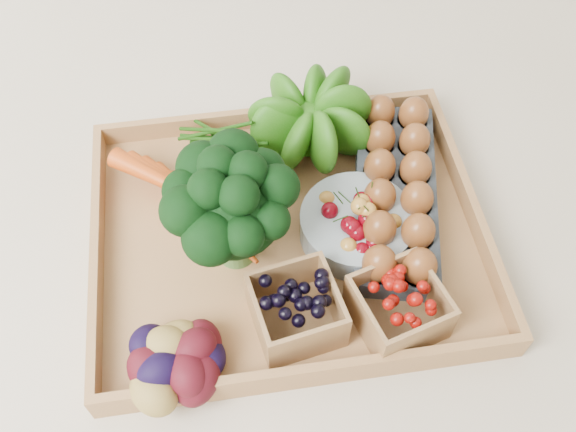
{
  "coord_description": "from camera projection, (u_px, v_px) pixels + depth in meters",
  "views": [
    {
      "loc": [
        -0.08,
        -0.51,
        0.79
      ],
      "look_at": [
        0.0,
        0.0,
        0.06
      ],
      "focal_mm": 40.0,
      "sensor_mm": 36.0,
      "label": 1
    }
  ],
  "objects": [
    {
      "name": "tray",
      "position": [
        288.0,
        237.0,
        0.93
      ],
      "size": [
        0.55,
        0.45,
        0.01
      ],
      "primitive_type": "cube",
      "color": "#AB7A47",
      "rests_on": "ground"
    },
    {
      "name": "egg_carton",
      "position": [
        395.0,
        196.0,
        0.94
      ],
      "size": [
        0.19,
        0.35,
        0.04
      ],
      "primitive_type": "cube",
      "rotation": [
        0.0,
        0.0,
        -0.23
      ],
      "color": "#3D444E",
      "rests_on": "tray"
    },
    {
      "name": "ground",
      "position": [
        288.0,
        240.0,
        0.94
      ],
      "size": [
        4.0,
        4.0,
        0.0
      ],
      "primitive_type": "plane",
      "color": "beige",
      "rests_on": "ground"
    },
    {
      "name": "punnet_blackberry",
      "position": [
        296.0,
        310.0,
        0.82
      ],
      "size": [
        0.12,
        0.12,
        0.07
      ],
      "primitive_type": "cube",
      "rotation": [
        0.0,
        0.0,
        0.17
      ],
      "color": "black",
      "rests_on": "tray"
    },
    {
      "name": "punnet_raspberry",
      "position": [
        398.0,
        307.0,
        0.82
      ],
      "size": [
        0.13,
        0.13,
        0.07
      ],
      "primitive_type": "cube",
      "rotation": [
        0.0,
        0.0,
        0.28
      ],
      "color": "#740905",
      "rests_on": "tray"
    },
    {
      "name": "potatoes",
      "position": [
        177.0,
        358.0,
        0.77
      ],
      "size": [
        0.15,
        0.15,
        0.09
      ],
      "primitive_type": null,
      "color": "#380910",
      "rests_on": "tray"
    },
    {
      "name": "cherry_bowl",
      "position": [
        356.0,
        225.0,
        0.91
      ],
      "size": [
        0.16,
        0.16,
        0.04
      ],
      "primitive_type": "cylinder",
      "color": "#8C9EA5",
      "rests_on": "tray"
    },
    {
      "name": "carrots",
      "position": [
        191.0,
        200.0,
        0.93
      ],
      "size": [
        0.21,
        0.15,
        0.05
      ],
      "primitive_type": null,
      "color": "#BF440F",
      "rests_on": "tray"
    },
    {
      "name": "broccoli",
      "position": [
        234.0,
        225.0,
        0.85
      ],
      "size": [
        0.18,
        0.18,
        0.14
      ],
      "primitive_type": null,
      "color": "black",
      "rests_on": "tray"
    },
    {
      "name": "lettuce",
      "position": [
        310.0,
        115.0,
        0.97
      ],
      "size": [
        0.13,
        0.13,
        0.13
      ],
      "primitive_type": "sphere",
      "color": "#1C550D",
      "rests_on": "tray"
    }
  ]
}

